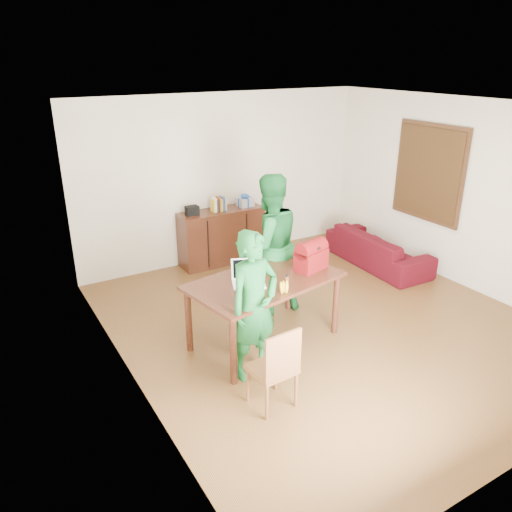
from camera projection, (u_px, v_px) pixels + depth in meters
room at (324, 224)px, 6.09m from camera, size 5.20×5.70×2.90m
table at (265, 287)px, 5.80m from camera, size 1.90×1.27×0.82m
chair at (273, 383)px, 4.87m from camera, size 0.42×0.41×0.89m
person_near at (254, 306)px, 5.16m from camera, size 0.65×0.48×1.64m
person_far at (269, 245)px, 6.47m from camera, size 0.94×0.75×1.87m
laptop at (249, 281)px, 5.59m from camera, size 0.43×0.37×0.25m
bananas at (284, 291)px, 5.41m from camera, size 0.15×0.11×0.05m
bottle at (286, 281)px, 5.51m from camera, size 0.07×0.07×0.16m
red_bag at (311, 258)px, 5.97m from camera, size 0.44×0.32×0.29m
sofa at (378, 249)px, 8.17m from camera, size 0.82×1.92×0.55m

